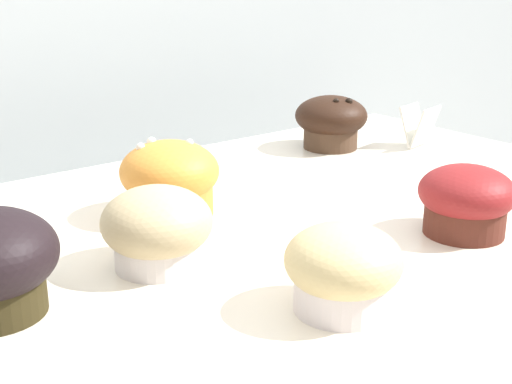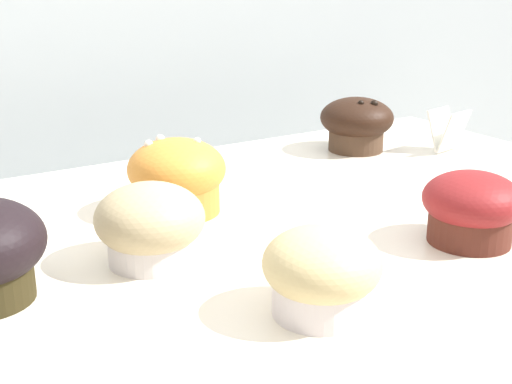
% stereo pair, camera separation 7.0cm
% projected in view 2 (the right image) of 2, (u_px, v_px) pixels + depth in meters
% --- Properties ---
extents(wall_back, '(3.20, 0.10, 1.80)m').
position_uv_depth(wall_back, '(80.00, 134.00, 1.22)').
color(wall_back, '#A8B2B7').
rests_on(wall_back, ground).
extents(muffin_front_center, '(0.10, 0.10, 0.07)m').
position_uv_depth(muffin_front_center, '(150.00, 225.00, 0.64)').
color(muffin_front_center, silver).
rests_on(muffin_front_center, display_counter).
extents(muffin_back_left, '(0.10, 0.10, 0.08)m').
position_uv_depth(muffin_back_left, '(357.00, 123.00, 1.01)').
color(muffin_back_left, '#483223').
rests_on(muffin_back_left, display_counter).
extents(muffin_back_right, '(0.10, 0.10, 0.07)m').
position_uv_depth(muffin_back_right, '(472.00, 207.00, 0.69)').
color(muffin_back_right, '#51241A').
rests_on(muffin_back_right, display_counter).
extents(muffin_front_left, '(0.09, 0.09, 0.07)m').
position_uv_depth(muffin_front_left, '(322.00, 272.00, 0.55)').
color(muffin_front_left, white).
rests_on(muffin_front_left, display_counter).
extents(muffin_back_center, '(0.11, 0.11, 0.08)m').
position_uv_depth(muffin_back_center, '(177.00, 176.00, 0.77)').
color(muffin_back_center, '#C27E33').
rests_on(muffin_back_center, display_counter).
extents(price_card, '(0.06, 0.05, 0.06)m').
position_uv_depth(price_card, '(448.00, 130.00, 1.01)').
color(price_card, white).
rests_on(price_card, display_counter).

